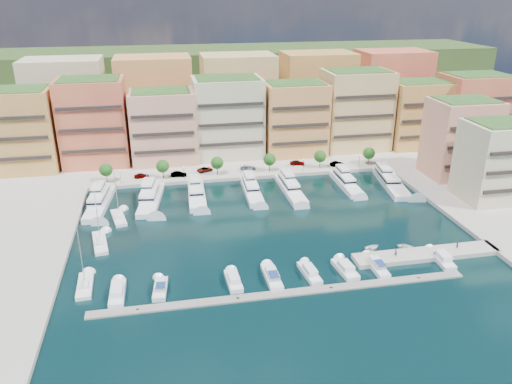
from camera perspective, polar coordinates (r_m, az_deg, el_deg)
ground at (r=121.33m, az=1.27°, el=-3.63°), size 400.00×400.00×0.00m
north_quay at (r=178.22m, az=-2.96°, el=5.01°), size 220.00×64.00×2.00m
hillside at (r=224.13m, az=-4.75°, el=8.61°), size 240.00×40.00×58.00m
south_pontoon at (r=95.41m, az=3.35°, el=-11.57°), size 72.00×2.20×0.35m
finger_pier at (r=113.27m, az=18.85°, el=-6.96°), size 32.00×5.00×2.00m
apartment_0 at (r=166.97m, az=-25.59°, el=6.38°), size 22.00×16.50×24.80m
apartment_1 at (r=164.44m, az=-18.03°, el=7.63°), size 20.00×16.50×26.80m
apartment_2 at (r=161.71m, az=-10.59°, el=7.38°), size 20.00×15.50×22.80m
apartment_3 at (r=164.68m, az=-3.25°, el=8.53°), size 22.00×16.50×25.80m
apartment_4 at (r=167.32m, az=4.42°, el=8.37°), size 20.00×15.50×23.80m
apartment_5 at (r=175.80m, az=11.28°, el=9.20°), size 22.00×16.50×26.80m
apartment_6 at (r=183.84m, az=17.92°, el=8.48°), size 20.00×15.50×22.80m
apartment_7 at (r=192.34m, az=23.54°, el=8.60°), size 22.00×16.50×24.80m
apartment_east_a at (r=158.01m, az=22.32°, el=5.71°), size 18.00×14.50×22.80m
apartment_east_b at (r=144.30m, az=26.00°, el=3.20°), size 18.00×14.50×20.80m
backblock_0 at (r=186.93m, az=-20.80°, el=9.49°), size 26.00×18.00×30.00m
backblock_1 at (r=184.26m, az=-11.46°, el=10.32°), size 26.00×18.00×30.00m
backblock_2 at (r=186.44m, az=-2.06°, el=10.89°), size 26.00×18.00×30.00m
backblock_3 at (r=193.30m, az=6.93°, el=11.16°), size 26.00×18.00×30.00m
backblock_4 at (r=204.39m, az=15.13°, el=11.17°), size 26.00×18.00×30.00m
tree_0 at (r=149.04m, az=-16.78°, el=2.44°), size 3.80×3.80×5.65m
tree_1 at (r=148.12m, az=-10.63°, el=2.91°), size 3.80×3.80×5.65m
tree_2 at (r=148.93m, az=-4.47°, el=3.34°), size 3.80×3.80×5.65m
tree_3 at (r=151.43m, az=1.56°, el=3.73°), size 3.80×3.80×5.65m
tree_4 at (r=155.54m, az=7.34°, el=4.06°), size 3.80×3.80×5.65m
tree_5 at (r=161.14m, az=12.77°, el=4.34°), size 3.80×3.80×5.65m
lamppost_0 at (r=146.80m, az=-15.27°, el=1.92°), size 0.30×0.30×4.20m
lamppost_1 at (r=146.36m, az=-8.24°, el=2.44°), size 0.30×0.30×4.20m
lamppost_2 at (r=148.13m, az=-1.28°, el=2.92°), size 0.30×0.30×4.20m
lamppost_3 at (r=152.02m, az=5.44°, el=3.34°), size 0.30×0.30×4.20m
lamppost_4 at (r=157.88m, az=11.73°, el=3.70°), size 0.30×0.30×4.20m
yacht_0 at (r=137.04m, az=-17.43°, el=-0.99°), size 6.76×21.93×7.30m
yacht_1 at (r=136.07m, az=-11.93°, el=-0.64°), size 7.68×21.85×7.30m
yacht_2 at (r=136.84m, az=-6.81°, el=-0.10°), size 5.23×20.15×7.30m
yacht_3 at (r=138.65m, az=-0.54°, el=0.37°), size 4.71×19.93×7.30m
yacht_4 at (r=140.14m, az=3.89°, el=0.51°), size 4.44×21.62×7.30m
yacht_5 at (r=146.19m, az=10.17°, el=1.20°), size 4.41×19.10×7.30m
yacht_6 at (r=149.62m, az=15.06°, el=1.26°), size 8.29×23.59×7.30m
cruiser_0 at (r=97.92m, az=-15.57°, el=-11.10°), size 2.82×8.55×2.55m
cruiser_1 at (r=97.39m, az=-10.89°, el=-10.81°), size 3.13×7.55×2.66m
cruiser_3 at (r=98.06m, az=-2.59°, el=-10.13°), size 2.84×7.52×2.55m
cruiser_4 at (r=99.20m, az=1.83°, el=-9.69°), size 2.70×9.18×2.66m
cruiser_5 at (r=101.00m, az=6.14°, el=-9.19°), size 3.07×8.38×2.55m
cruiser_6 at (r=103.25m, az=10.17°, el=-8.69°), size 3.59×8.05×2.55m
cruiser_7 at (r=105.61m, az=13.59°, el=-8.22°), size 2.37×9.01×2.66m
cruiser_9 at (r=112.12m, az=20.47°, el=-7.19°), size 3.23×8.44×2.55m
sailboat_2 at (r=127.89m, az=-15.42°, el=-2.91°), size 4.61×10.01×13.20m
sailboat_1 at (r=117.01m, az=-17.39°, el=-5.62°), size 4.51×11.16×13.20m
sailboat_0 at (r=102.22m, az=-18.95°, el=-10.16°), size 3.16×9.10×13.20m
tender_3 at (r=119.45m, az=21.72°, el=-5.57°), size 1.93×1.78×0.85m
tender_2 at (r=115.12m, az=16.71°, el=-5.98°), size 4.05×3.36×0.72m
tender_1 at (r=113.76m, az=16.58°, el=-6.33°), size 1.41×1.24×0.71m
tender_0 at (r=112.87m, az=13.16°, el=-6.17°), size 4.23×3.60×0.74m
car_0 at (r=150.77m, az=-12.95°, el=1.85°), size 4.34×1.84×1.46m
car_1 at (r=149.75m, az=-8.84°, el=2.03°), size 4.81×2.23×1.53m
car_2 at (r=152.89m, az=-5.84°, el=2.59°), size 5.35×3.80×1.36m
car_3 at (r=153.37m, az=-0.93°, el=2.78°), size 5.03×2.54×1.40m
car_4 at (r=158.35m, az=4.74°, el=3.37°), size 4.81×2.50×1.56m
car_5 at (r=158.82m, az=9.24°, el=3.20°), size 4.66×2.02×1.49m
person_0 at (r=108.91m, az=15.67°, el=-6.68°), size 0.65×0.73×1.66m
person_1 at (r=116.37m, az=21.97°, el=-5.59°), size 0.94×0.81×1.65m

